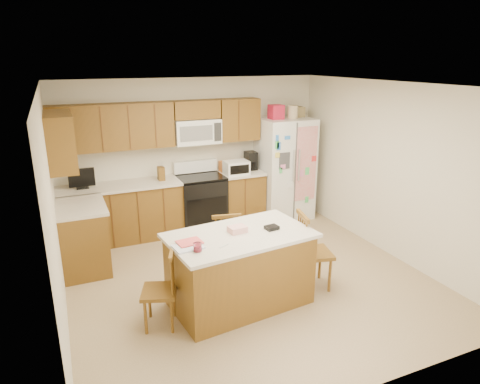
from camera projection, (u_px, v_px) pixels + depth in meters
name	position (u px, v px, depth m)	size (l,w,h in m)	color
ground	(248.00, 278.00, 5.70)	(4.50, 4.50, 0.00)	#8B724D
room_shell	(248.00, 174.00, 5.27)	(4.60, 4.60, 2.52)	beige
cabinetry	(143.00, 185.00, 6.62)	(3.36, 1.56, 2.15)	brown
stove	(201.00, 201.00, 7.26)	(0.76, 0.65, 1.13)	black
refrigerator	(285.00, 168.00, 7.66)	(0.90, 0.79, 2.04)	white
island	(240.00, 269.00, 4.99)	(1.73, 1.13, 0.98)	brown
windsor_chair_left	(161.00, 291.00, 4.58)	(0.47, 0.48, 0.89)	brown
windsor_chair_back	(225.00, 245.00, 5.66)	(0.46, 0.44, 0.91)	brown
windsor_chair_right	(312.00, 252.00, 5.36)	(0.49, 0.51, 0.99)	brown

